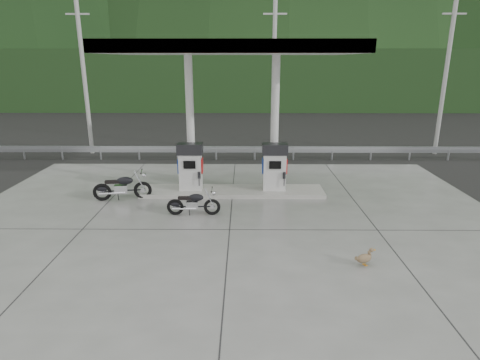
{
  "coord_description": "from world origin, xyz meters",
  "views": [
    {
      "loc": [
        0.41,
        -12.24,
        4.98
      ],
      "look_at": [
        0.3,
        1.0,
        1.0
      ],
      "focal_mm": 30.0,
      "sensor_mm": 36.0,
      "label": 1
    }
  ],
  "objects_px": {
    "duck": "(364,258)",
    "motorcycle_left": "(122,187)",
    "motorcycle_right": "(194,204)",
    "gas_pump_right": "(274,167)",
    "gas_pump_left": "(191,167)"
  },
  "relations": [
    {
      "from": "gas_pump_right",
      "to": "duck",
      "type": "bearing_deg",
      "value": -72.02
    },
    {
      "from": "gas_pump_left",
      "to": "duck",
      "type": "bearing_deg",
      "value": -48.39
    },
    {
      "from": "motorcycle_right",
      "to": "gas_pump_right",
      "type": "bearing_deg",
      "value": 37.83
    },
    {
      "from": "gas_pump_left",
      "to": "motorcycle_right",
      "type": "distance_m",
      "value": 2.4
    },
    {
      "from": "gas_pump_right",
      "to": "motorcycle_left",
      "type": "bearing_deg",
      "value": -172.25
    },
    {
      "from": "motorcycle_left",
      "to": "motorcycle_right",
      "type": "relative_size",
      "value": 1.18
    },
    {
      "from": "gas_pump_left",
      "to": "motorcycle_left",
      "type": "xyz_separation_m",
      "value": [
        -2.43,
        -0.77,
        -0.58
      ]
    },
    {
      "from": "motorcycle_right",
      "to": "duck",
      "type": "height_order",
      "value": "motorcycle_right"
    },
    {
      "from": "gas_pump_left",
      "to": "duck",
      "type": "relative_size",
      "value": 3.42
    },
    {
      "from": "gas_pump_right",
      "to": "duck",
      "type": "height_order",
      "value": "gas_pump_right"
    },
    {
      "from": "duck",
      "to": "motorcycle_left",
      "type": "bearing_deg",
      "value": 123.81
    },
    {
      "from": "gas_pump_left",
      "to": "motorcycle_left",
      "type": "height_order",
      "value": "gas_pump_left"
    },
    {
      "from": "motorcycle_left",
      "to": "gas_pump_right",
      "type": "bearing_deg",
      "value": -2.31
    },
    {
      "from": "gas_pump_right",
      "to": "motorcycle_left",
      "type": "height_order",
      "value": "gas_pump_right"
    },
    {
      "from": "gas_pump_right",
      "to": "motorcycle_left",
      "type": "relative_size",
      "value": 0.92
    }
  ]
}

